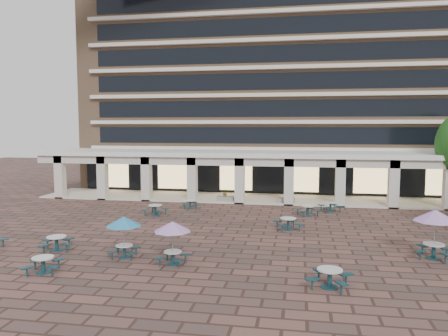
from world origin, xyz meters
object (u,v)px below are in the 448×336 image
(picnic_table_1, at_px, (43,263))
(picnic_table_3, at_px, (330,276))
(planter_right, at_px, (286,199))
(planter_left, at_px, (225,197))

(picnic_table_1, xyz_separation_m, picnic_table_3, (12.77, 0.36, 0.04))
(picnic_table_3, relative_size, planter_right, 1.38)
(picnic_table_1, xyz_separation_m, planter_right, (10.37, 19.95, -0.01))
(picnic_table_1, height_order, picnic_table_3, picnic_table_3)
(picnic_table_1, height_order, planter_left, planter_left)
(picnic_table_3, distance_m, planter_left, 21.07)
(picnic_table_1, bearing_deg, planter_left, 60.35)
(picnic_table_1, relative_size, planter_right, 1.28)
(picnic_table_1, distance_m, planter_left, 20.57)
(planter_left, bearing_deg, picnic_table_1, -104.10)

